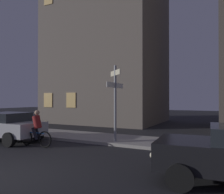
{
  "coord_description": "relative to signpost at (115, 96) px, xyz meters",
  "views": [
    {
      "loc": [
        5.55,
        -3.97,
        2.1
      ],
      "look_at": [
        0.63,
        5.69,
        2.19
      ],
      "focal_mm": 37.04,
      "sensor_mm": 36.0,
      "label": 1
    }
  ],
  "objects": [
    {
      "name": "car_side_parked",
      "position": [
        -5.16,
        -1.87,
        -1.47
      ],
      "size": [
        4.13,
        2.03,
        1.42
      ],
      "color": "#B7B7BC",
      "rests_on": "ground_plane"
    },
    {
      "name": "building_left_block",
      "position": [
        -5.35,
        9.31,
        5.83
      ],
      "size": [
        9.61,
        7.97,
        16.11
      ],
      "color": "#6B6056",
      "rests_on": "ground_plane"
    },
    {
      "name": "cyclist",
      "position": [
        -2.82,
        -2.14,
        -1.48
      ],
      "size": [
        1.82,
        0.32,
        1.61
      ],
      "color": "black",
      "rests_on": "ground_plane"
    },
    {
      "name": "sidewalk_kerb",
      "position": [
        -0.8,
        0.72,
        -2.16
      ],
      "size": [
        40.0,
        2.56,
        0.14
      ],
      "primitive_type": "cube",
      "color": "#9E9991",
      "rests_on": "ground_plane"
    },
    {
      "name": "signpost",
      "position": [
        0.0,
        0.0,
        0.0
      ],
      "size": [
        0.94,
        1.69,
        3.53
      ],
      "color": "gray",
      "rests_on": "sidewalk_kerb"
    }
  ]
}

